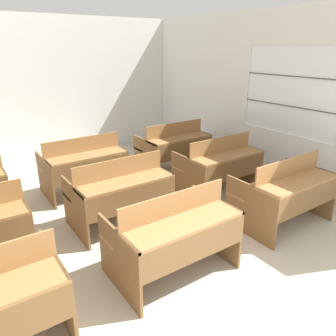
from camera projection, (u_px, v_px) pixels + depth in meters
name	position (u px, v px, depth m)	size (l,w,h in m)	color
wall_back	(42.00, 90.00, 6.40)	(5.77, 0.06, 2.74)	silver
wall_right_with_window	(261.00, 97.00, 5.61)	(0.06, 6.07, 2.74)	silver
bench_front_center	(174.00, 233.00, 3.22)	(1.19, 0.80, 0.89)	brown
bench_front_right	(285.00, 191.00, 4.14)	(1.19, 0.80, 0.89)	brown
bench_second_center	(120.00, 191.00, 4.14)	(1.19, 0.80, 0.89)	brown
bench_second_right	(219.00, 164.00, 5.06)	(1.19, 0.80, 0.89)	brown
bench_third_center	(84.00, 164.00, 5.06)	(1.19, 0.80, 0.89)	brown
bench_third_right	(174.00, 146.00, 5.98)	(1.19, 0.80, 0.89)	brown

